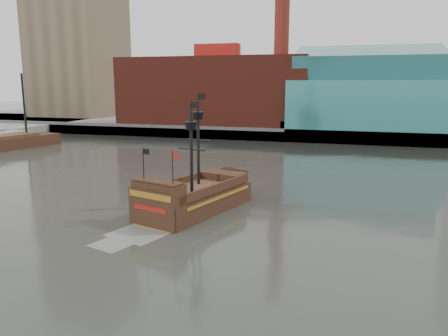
% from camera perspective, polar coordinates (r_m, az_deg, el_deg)
% --- Properties ---
extents(ground, '(400.00, 400.00, 0.00)m').
position_cam_1_polar(ground, '(27.52, -2.49, -13.76)').
color(ground, '#262823').
rests_on(ground, ground).
extents(promenade_far, '(220.00, 60.00, 2.00)m').
position_cam_1_polar(promenade_far, '(116.34, 12.63, 5.61)').
color(promenade_far, slate).
rests_on(promenade_far, ground).
extents(seawall, '(220.00, 1.00, 2.60)m').
position_cam_1_polar(seawall, '(87.07, 11.18, 4.11)').
color(seawall, '#4C4C49').
rests_on(seawall, ground).
extents(skyline, '(149.00, 45.00, 62.00)m').
position_cam_1_polar(skyline, '(108.95, 15.73, 17.54)').
color(skyline, brown).
rests_on(skyline, promenade_far).
extents(pirate_ship, '(8.65, 15.85, 11.37)m').
position_cam_1_polar(pirate_ship, '(39.91, -3.89, -4.24)').
color(pirate_ship, black).
rests_on(pirate_ship, ground).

